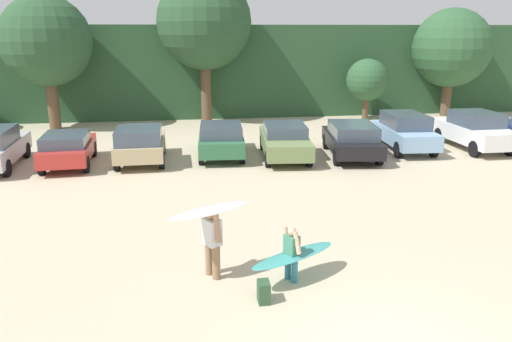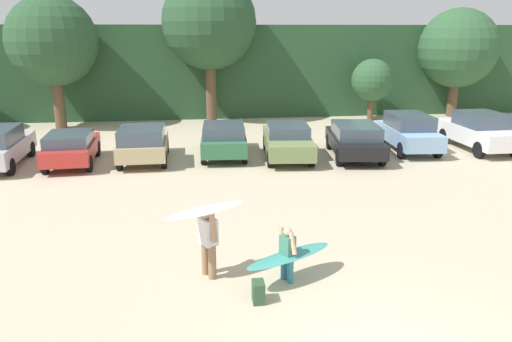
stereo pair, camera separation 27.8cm
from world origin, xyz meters
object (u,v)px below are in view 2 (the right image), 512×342
Objects in this scene: person_child at (287,251)px; surfboard_white at (206,210)px; person_adult at (208,238)px; parked_car_red at (71,147)px; parked_car_olive_green at (287,140)px; parked_car_black at (355,139)px; parked_car_white at (479,131)px; surfboard_teal at (289,256)px; backpack_dropped at (258,292)px; parked_car_forest_green at (224,138)px; parked_car_sky_blue at (409,131)px; parked_car_tan at (143,143)px.

surfboard_white is at bearing -42.70° from person_child.
parked_car_red is at bearing -92.99° from person_adult.
parked_car_olive_green is 2.92m from parked_car_black.
parked_car_olive_green is 11.04m from person_adult.
person_child is 1.98m from surfboard_white.
parked_car_white is at bearing -168.63° from surfboard_white.
surfboard_teal is 1.18m from backpack_dropped.
parked_car_forest_green is at bearing -125.29° from person_adult.
parked_car_sky_blue is 2.19× the size of surfboard_white.
surfboard_white is 0.87× the size of surfboard_teal.
surfboard_teal is (1.77, -0.40, -0.99)m from surfboard_white.
parked_car_tan is at bearing 95.66° from parked_car_black.
person_child is 0.64× the size of surfboard_white.
parked_car_white reaches higher than person_child.
parked_car_red is 13.09m from backpack_dropped.
surfboard_teal is at bearing 135.96° from person_adult.
surfboard_white is at bearing -168.23° from parked_car_tan.
parked_car_black reaches higher than surfboard_teal.
parked_car_black is 12.06m from person_adult.
parked_car_red is at bearing 96.10° from parked_car_sky_blue.
parked_car_tan is 8.72× the size of backpack_dropped.
parked_car_sky_blue is at bearing 84.71° from parked_car_white.
parked_car_olive_green is 10.66× the size of backpack_dropped.
parked_car_black is 12.14m from surfboard_white.
parked_car_forest_green is 1.90× the size of surfboard_teal.
parked_car_black is 2.97m from parked_car_sky_blue.
parked_car_black is 2.38× the size of surfboard_white.
person_child is 0.12m from surfboard_teal.
parked_car_white is (17.96, 0.40, 0.14)m from parked_car_red.
surfboard_teal reaches higher than backpack_dropped.
parked_car_black is at bearing -152.18° from surfboard_white.
parked_car_forest_green is at bearing -87.38° from parked_car_red.
person_adult is at bearing -156.22° from parked_car_red.
backpack_dropped is at bearing -177.08° from parked_car_forest_green.
parked_car_sky_blue reaches higher than surfboard_teal.
parked_car_olive_green is 3.80× the size of person_child.
backpack_dropped is at bearing 97.68° from person_adult.
surfboard_white reaches higher than surfboard_teal.
backpack_dropped is (-5.70, -11.30, -0.58)m from parked_car_black.
parked_car_white is at bearing -89.40° from parked_car_tan.
parked_car_tan is at bearing 102.76° from parked_car_forest_green.
parked_car_sky_blue is (2.83, 0.90, 0.08)m from parked_car_black.
parked_car_white is at bearing 45.34° from backpack_dropped.
parked_car_forest_green is 12.18m from backpack_dropped.
parked_car_black is 10.43× the size of backpack_dropped.
parked_car_forest_green is 1.00× the size of parked_car_sky_blue.
parked_car_white reaches higher than parked_car_olive_green.
parked_car_sky_blue is at bearing -87.85° from parked_car_tan.
parked_car_tan reaches higher than backpack_dropped.
person_child is at bearing 149.22° from parked_car_sky_blue.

